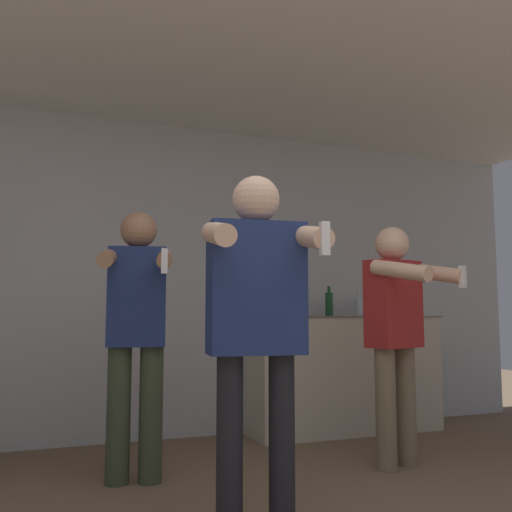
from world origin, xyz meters
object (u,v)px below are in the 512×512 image
person_woman_foreground (257,312)px  person_spectator_back (137,327)px  person_man_side (396,323)px  bottle_red_label (359,306)px  bottle_amber_bourbon (273,300)px  bottle_clear_vodka (384,304)px  bottle_green_wine (329,303)px

person_woman_foreground → person_spectator_back: bearing=109.4°
person_man_side → bottle_red_label: bearing=69.6°
bottle_amber_bourbon → bottle_clear_vodka: size_ratio=1.23×
bottle_amber_bourbon → person_woman_foreground: bearing=-114.9°
bottle_green_wine → person_man_side: (-0.13, -1.16, -0.16)m
bottle_amber_bourbon → bottle_red_label: size_ratio=1.46×
bottle_amber_bourbon → person_spectator_back: bearing=-145.0°
bottle_clear_vodka → bottle_red_label: 0.26m
bottle_green_wine → person_man_side: 1.18m
bottle_green_wine → bottle_red_label: 0.30m
bottle_red_label → person_woman_foreground: 2.58m
bottle_green_wine → person_woman_foreground: 2.39m
person_woman_foreground → bottle_red_label: bearing=48.2°
bottle_clear_vodka → person_woman_foreground: person_woman_foreground is taller
bottle_clear_vodka → person_man_side: (-0.69, -1.16, -0.15)m
bottle_red_label → person_spectator_back: size_ratio=0.15×
person_spectator_back → bottle_clear_vodka: bearing=20.7°
bottle_amber_bourbon → bottle_red_label: bearing=0.0°
bottle_clear_vodka → person_man_side: bearing=-120.7°
bottle_green_wine → bottle_amber_bourbon: 0.53m
person_man_side → bottle_amber_bourbon: bearing=108.7°
bottle_green_wine → bottle_amber_bourbon: size_ratio=0.80×
person_man_side → person_spectator_back: 1.67m
bottle_amber_bourbon → person_spectator_back: (-1.26, -0.88, -0.20)m
bottle_clear_vodka → person_man_side: size_ratio=0.18×
bottle_amber_bourbon → person_man_side: bearing=-71.3°
bottle_green_wine → bottle_red_label: bearing=0.0°
person_woman_foreground → person_man_side: (1.29, 0.76, -0.07)m
bottle_red_label → person_woman_foreground: (-1.72, -1.92, -0.06)m
person_woman_foreground → person_man_side: bearing=30.7°
bottle_clear_vodka → person_woman_foreground: 2.76m
bottle_red_label → person_man_side: person_man_side is taller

